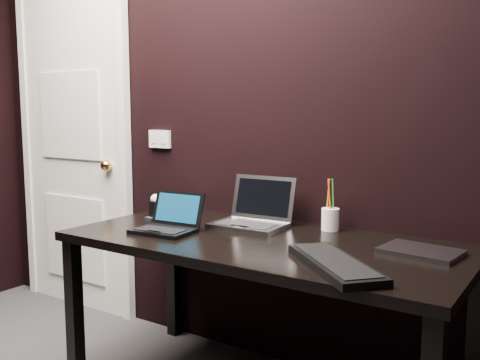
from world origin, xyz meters
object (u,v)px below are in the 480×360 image
Objects in this scene: desk_phone at (172,206)px; ext_keyboard at (335,264)px; desk at (262,257)px; mobile_phone at (153,214)px; door at (74,148)px; netbook at (167,224)px; silver_laptop at (253,217)px; closed_laptop at (421,252)px; pen_cup at (330,218)px.

ext_keyboard is at bearing -21.33° from desk_phone.
desk is 0.65m from mobile_phone.
mobile_phone is (1.01, -0.36, -0.27)m from door.
door reaches higher than netbook.
silver_laptop is 1.12× the size of closed_laptop.
mobile_phone is at bearing -160.08° from pen_cup.
silver_laptop reaches higher than desk_phone.
door is 1.52m from silver_laptop.
pen_cup is at bearing -2.00° from door.
closed_laptop is at bearing -4.26° from silver_laptop.
mobile_phone is 0.86m from pen_cup.
ext_keyboard is 0.40m from closed_laptop.
desk_phone is at bearing -9.69° from door.
desk_phone is at bearing 127.60° from netbook.
ext_keyboard reaches higher than desk.
desk is at bearing -118.94° from pen_cup.
netbook is at bearing -164.30° from desk.
door is at bearing 157.97° from netbook.
silver_laptop is at bearing -7.35° from door.
door is at bearing 170.31° from desk_phone.
mobile_phone is (-0.21, 0.14, 0.00)m from netbook.
desk is 7.02× the size of desk_phone.
mobile_phone is at bearing -160.70° from silver_laptop.
desk is 0.46m from netbook.
netbook is at bearing -144.20° from pen_cup.
pen_cup is (1.82, -0.06, -0.25)m from door.
silver_laptop is (0.26, 0.30, 0.01)m from netbook.
netbook is at bearing -52.40° from desk_phone.
desk is 0.72m from desk_phone.
door is at bearing 167.18° from desk.
netbook is at bearing -32.52° from mobile_phone.
netbook is at bearing -22.03° from door.
ext_keyboard is 1.56× the size of closed_laptop.
ext_keyboard is 1.97× the size of desk_phone.
silver_laptop reaches higher than ext_keyboard.
pen_cup is at bearing 35.80° from netbook.
desk_phone is (-0.25, 0.33, 0.01)m from netbook.
mobile_phone is at bearing 147.48° from netbook.
closed_laptop is (0.79, -0.06, -0.03)m from silver_laptop.
ext_keyboard is at bearing -12.65° from mobile_phone.
desk is 3.56× the size of ext_keyboard.
desk_phone is at bearing 177.11° from silver_laptop.
desk_phone is at bearing -173.18° from pen_cup.
door is 6.99× the size of closed_laptop.
door is at bearing 160.45° from mobile_phone.
door is at bearing 178.00° from pen_cup.
netbook is 1.19× the size of pen_cup.
desk is 5.55× the size of closed_laptop.
pen_cup is at bearing 19.92° from mobile_phone.
ext_keyboard is at bearing -27.48° from desk.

